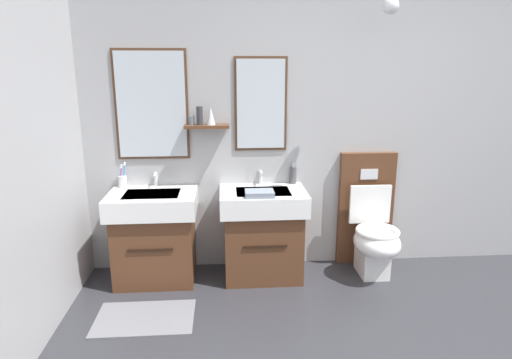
{
  "coord_description": "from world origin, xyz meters",
  "views": [
    {
      "loc": [
        -1.23,
        -1.61,
        1.71
      ],
      "look_at": [
        -0.98,
        1.75,
        0.84
      ],
      "focal_mm": 30.8,
      "sensor_mm": 36.0,
      "label": 1
    }
  ],
  "objects_px": {
    "folded_hand_towel": "(260,194)",
    "toilet": "(371,229)",
    "vanity_sink_right": "(263,231)",
    "soap_dispenser": "(293,175)",
    "vanity_sink_left": "(155,234)",
    "toothbrush_cup": "(123,181)"
  },
  "relations": [
    {
      "from": "vanity_sink_right",
      "to": "toothbrush_cup",
      "type": "bearing_deg",
      "value": 170.79
    },
    {
      "from": "vanity_sink_right",
      "to": "toilet",
      "type": "xyz_separation_m",
      "value": [
        0.93,
        0.02,
        -0.02
      ]
    },
    {
      "from": "vanity_sink_right",
      "to": "folded_hand_towel",
      "type": "xyz_separation_m",
      "value": [
        -0.04,
        -0.16,
        0.37
      ]
    },
    {
      "from": "toilet",
      "to": "folded_hand_towel",
      "type": "distance_m",
      "value": 1.06
    },
    {
      "from": "vanity_sink_right",
      "to": "folded_hand_towel",
      "type": "bearing_deg",
      "value": -103.64
    },
    {
      "from": "vanity_sink_right",
      "to": "toilet",
      "type": "bearing_deg",
      "value": 1.54
    },
    {
      "from": "vanity_sink_right",
      "to": "soap_dispenser",
      "type": "relative_size",
      "value": 4.13
    },
    {
      "from": "folded_hand_towel",
      "to": "toothbrush_cup",
      "type": "bearing_deg",
      "value": 162.41
    },
    {
      "from": "toilet",
      "to": "folded_hand_towel",
      "type": "bearing_deg",
      "value": -168.91
    },
    {
      "from": "folded_hand_towel",
      "to": "vanity_sink_right",
      "type": "bearing_deg",
      "value": 76.36
    },
    {
      "from": "folded_hand_towel",
      "to": "toilet",
      "type": "bearing_deg",
      "value": 11.09
    },
    {
      "from": "soap_dispenser",
      "to": "folded_hand_towel",
      "type": "bearing_deg",
      "value": -131.26
    },
    {
      "from": "vanity_sink_right",
      "to": "soap_dispenser",
      "type": "distance_m",
      "value": 0.54
    },
    {
      "from": "toothbrush_cup",
      "to": "soap_dispenser",
      "type": "bearing_deg",
      "value": 0.41
    },
    {
      "from": "vanity_sink_right",
      "to": "soap_dispenser",
      "type": "bearing_deg",
      "value": 35.32
    },
    {
      "from": "vanity_sink_right",
      "to": "toilet",
      "type": "relative_size",
      "value": 0.74
    },
    {
      "from": "toilet",
      "to": "soap_dispenser",
      "type": "distance_m",
      "value": 0.81
    },
    {
      "from": "toilet",
      "to": "toothbrush_cup",
      "type": "height_order",
      "value": "toilet"
    },
    {
      "from": "vanity_sink_right",
      "to": "soap_dispenser",
      "type": "height_order",
      "value": "soap_dispenser"
    },
    {
      "from": "toothbrush_cup",
      "to": "soap_dispenser",
      "type": "xyz_separation_m",
      "value": [
        1.42,
        0.01,
        0.02
      ]
    },
    {
      "from": "vanity_sink_left",
      "to": "toothbrush_cup",
      "type": "bearing_deg",
      "value": 145.08
    },
    {
      "from": "toothbrush_cup",
      "to": "soap_dispenser",
      "type": "relative_size",
      "value": 1.17
    }
  ]
}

